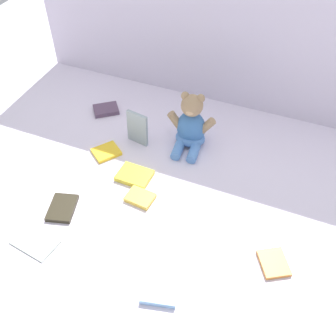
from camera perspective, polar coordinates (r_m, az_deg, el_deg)
name	(u,v)px	position (r m, az deg, el deg)	size (l,w,h in m)	color
ground_plane	(180,170)	(1.45, 1.70, -0.24)	(3.20, 3.20, 0.00)	silver
backdrop_drape	(228,13)	(1.62, 8.83, 21.51)	(1.72, 0.03, 0.79)	silver
teddy_bear	(191,127)	(1.51, 3.34, 6.06)	(0.19, 0.18, 0.23)	#3F72B2
book_case_0	(137,128)	(1.53, -4.50, 5.83)	(0.09, 0.01, 0.14)	#93A3A9
book_case_1	(134,176)	(1.42, -4.93, -1.12)	(0.09, 0.12, 0.02)	gold
book_case_2	(106,152)	(1.53, -9.02, 2.36)	(0.08, 0.10, 0.01)	yellow
book_case_3	(274,263)	(1.24, 15.23, -13.29)	(0.08, 0.10, 0.01)	orange
book_case_4	(35,242)	(1.31, -18.92, -10.21)	(0.09, 0.14, 0.01)	#909C94
book_case_5	(106,110)	(1.74, -9.08, 8.45)	(0.08, 0.10, 0.02)	#553F56
book_case_6	(140,197)	(1.35, -4.11, -4.33)	(0.07, 0.09, 0.02)	yellow
book_case_7	(160,290)	(1.16, -1.19, -17.48)	(0.09, 0.10, 0.02)	#85B7E6
book_case_8	(62,208)	(1.37, -15.23, -5.66)	(0.08, 0.12, 0.02)	#2C271A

